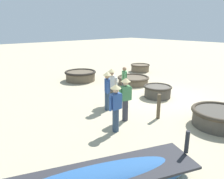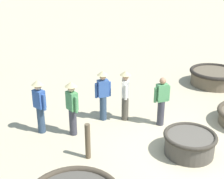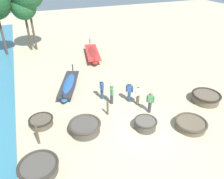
% 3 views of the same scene
% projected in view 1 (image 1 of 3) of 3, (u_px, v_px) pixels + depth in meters
% --- Properties ---
extents(ground_plane, '(80.00, 80.00, 0.00)m').
position_uv_depth(ground_plane, '(162.00, 97.00, 11.10)').
color(ground_plane, '#BCAD8C').
extents(coracle_beside_post, '(1.95, 1.95, 0.48)m').
position_uv_depth(coracle_beside_post, '(133.00, 80.00, 13.48)').
color(coracle_beside_post, brown).
rests_on(coracle_beside_post, ground).
extents(coracle_upturned, '(2.04, 2.04, 0.65)m').
position_uv_depth(coracle_upturned, '(80.00, 75.00, 14.29)').
color(coracle_upturned, brown).
rests_on(coracle_upturned, ground).
extents(coracle_weathered, '(1.50, 1.50, 0.57)m').
position_uv_depth(coracle_weathered, '(140.00, 68.00, 17.17)').
color(coracle_weathered, brown).
rests_on(coracle_weathered, ground).
extents(coracle_front_left, '(1.92, 1.92, 0.63)m').
position_uv_depth(coracle_front_left, '(219.00, 117.00, 7.82)').
color(coracle_front_left, '#4C473F').
rests_on(coracle_front_left, ground).
extents(coracle_nearest, '(1.41, 1.41, 0.60)m').
position_uv_depth(coracle_nearest, '(158.00, 91.00, 10.99)').
color(coracle_nearest, '#4C473F').
rests_on(coracle_nearest, ground).
extents(fisherman_crouching, '(0.46, 0.37, 1.67)m').
position_uv_depth(fisherman_crouching, '(112.00, 84.00, 9.78)').
color(fisherman_crouching, '#4C473D').
rests_on(fisherman_crouching, ground).
extents(fisherman_standing_left, '(0.36, 0.51, 1.67)m').
position_uv_depth(fisherman_standing_left, '(125.00, 97.00, 8.10)').
color(fisherman_standing_left, '#383842').
rests_on(fisherman_standing_left, ground).
extents(fisherman_standing_right, '(0.44, 0.38, 1.67)m').
position_uv_depth(fisherman_standing_right, '(107.00, 88.00, 9.13)').
color(fisherman_standing_right, '#2D425B').
rests_on(fisherman_standing_right, ground).
extents(fisherman_with_hat, '(0.43, 0.38, 1.57)m').
position_uv_depth(fisherman_with_hat, '(124.00, 82.00, 10.75)').
color(fisherman_with_hat, '#383842').
rests_on(fisherman_with_hat, ground).
extents(fisherman_by_coracle, '(0.36, 0.53, 1.67)m').
position_uv_depth(fisherman_by_coracle, '(116.00, 105.00, 7.24)').
color(fisherman_by_coracle, '#2D425B').
rests_on(fisherman_by_coracle, ground).
extents(mooring_post_shoreline, '(0.14, 0.14, 0.99)m').
position_uv_depth(mooring_post_shoreline, '(159.00, 106.00, 8.41)').
color(mooring_post_shoreline, brown).
rests_on(mooring_post_shoreline, ground).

